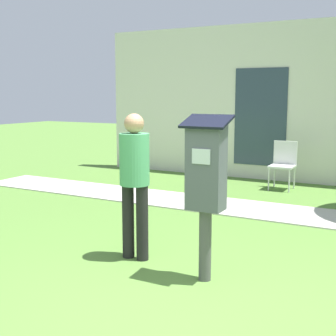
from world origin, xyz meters
TOP-DOWN VIEW (x-y plane):
  - ground_plane at (0.00, 0.00)m, footprint 40.00×40.00m
  - sidewalk at (0.00, 3.55)m, footprint 12.00×1.10m
  - building_facade at (0.00, 6.27)m, footprint 10.00×0.26m
  - parking_meter at (-0.20, 0.67)m, footprint 0.44×0.31m
  - person_standing at (-1.12, 0.86)m, footprint 0.32×0.32m
  - outdoor_chair_left at (-0.69, 5.40)m, footprint 0.44×0.44m

SIDE VIEW (x-z plane):
  - ground_plane at x=0.00m, z-range 0.00..0.00m
  - sidewalk at x=0.00m, z-range 0.00..0.02m
  - outdoor_chair_left at x=-0.69m, z-range 0.08..0.98m
  - person_standing at x=-1.12m, z-range 0.14..1.72m
  - parking_meter at x=-0.20m, z-range 0.22..1.81m
  - building_facade at x=0.00m, z-range 0.00..3.20m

